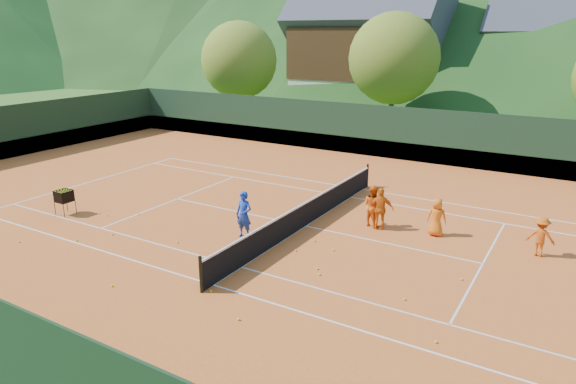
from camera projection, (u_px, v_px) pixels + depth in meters
The scene contains 34 objects.
ground at pixel (305, 226), 19.29m from camera, with size 400.00×400.00×0.00m, color #30561B.
clay_court at pixel (305, 226), 19.29m from camera, with size 40.00×24.00×0.02m, color #C55820.
coach at pixel (244, 215), 18.00m from camera, with size 0.61×0.40×1.68m, color #1A3BA9.
student_a at pixel (373, 206), 19.09m from camera, with size 0.77×0.60×1.58m, color orange.
student_b at pixel (381, 209), 18.73m from camera, with size 0.93×0.39×1.58m, color orange.
student_c at pixel (437, 217), 18.20m from camera, with size 0.68×0.44×1.39m, color orange.
student_d at pixel (541, 237), 16.54m from camera, with size 0.86×0.49×1.33m, color #D75713.
tennis_ball_0 at pixel (405, 299), 13.94m from camera, with size 0.07×0.07×0.07m, color yellow.
tennis_ball_1 at pixel (211, 291), 14.36m from camera, with size 0.07×0.07×0.07m, color yellow.
tennis_ball_2 at pixel (19, 242), 17.74m from camera, with size 0.07×0.07×0.07m, color yellow.
tennis_ball_3 at pixel (139, 214), 20.44m from camera, with size 0.07×0.07×0.07m, color yellow.
tennis_ball_4 at pixel (315, 241), 17.82m from camera, with size 0.07×0.07×0.07m, color yellow.
tennis_ball_5 at pixel (319, 274), 15.36m from camera, with size 0.07×0.07×0.07m, color yellow.
tennis_ball_6 at pixel (436, 342), 12.02m from camera, with size 0.07×0.07×0.07m, color yellow.
tennis_ball_7 at pixel (27, 322), 12.82m from camera, with size 0.07×0.07×0.07m, color yellow.
tennis_ball_8 at pixel (108, 215), 20.30m from camera, with size 0.07×0.07×0.07m, color yellow.
tennis_ball_9 at pixel (112, 286), 14.67m from camera, with size 0.07×0.07×0.07m, color yellow.
tennis_ball_10 at pixel (100, 213), 20.57m from camera, with size 0.07×0.07×0.07m, color yellow.
tennis_ball_12 at pixel (177, 242), 17.72m from camera, with size 0.07×0.07×0.07m, color yellow.
tennis_ball_13 at pixel (317, 269), 15.74m from camera, with size 0.07×0.07×0.07m, color yellow.
tennis_ball_14 at pixel (462, 279), 15.06m from camera, with size 0.07×0.07×0.07m, color yellow.
tennis_ball_15 at pixel (239, 319), 12.96m from camera, with size 0.07×0.07×0.07m, color yellow.
tennis_ball_16 at pixel (77, 240), 17.87m from camera, with size 0.07×0.07×0.07m, color yellow.
tennis_ball_17 at pixel (113, 234), 18.39m from camera, with size 0.07×0.07×0.07m, color yellow.
tennis_ball_18 at pixel (296, 250), 17.06m from camera, with size 0.07×0.07×0.07m, color yellow.
tennis_ball_19 at pixel (333, 250), 17.09m from camera, with size 0.07×0.07×0.07m, color yellow.
court_lines at pixel (305, 226), 19.28m from camera, with size 23.83×11.03×0.00m.
tennis_net at pixel (305, 213), 19.13m from camera, with size 0.10×12.07×1.10m.
perimeter_fence at pixel (306, 194), 18.91m from camera, with size 40.40×24.24×3.00m.
ball_hopper at pixel (64, 197), 20.29m from camera, with size 0.57×0.57×1.00m.
chalet_left at pixel (369, 47), 47.08m from camera, with size 13.80×9.93×12.92m.
chalet_mid at pixel (567, 57), 42.71m from camera, with size 12.65×8.82×11.45m.
tree_a at pixel (239, 60), 40.42m from camera, with size 6.00×6.00×7.88m.
tree_b at pixel (394, 59), 36.08m from camera, with size 6.40×6.40×8.40m.
Camera 1 is at (8.69, -15.80, 7.00)m, focal length 32.00 mm.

